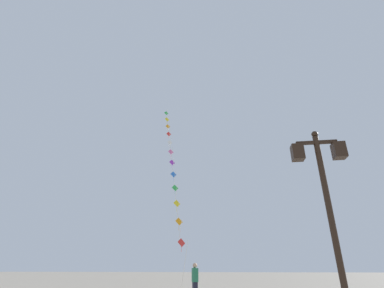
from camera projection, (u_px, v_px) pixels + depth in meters
The scene contains 3 objects.
twin_lantern_lamp_post at pixel (325, 187), 6.60m from camera, with size 1.26×0.28×4.71m.
kite_train at pixel (172, 162), 24.32m from camera, with size 4.79×12.39×18.43m.
kite_flyer at pixel (195, 281), 13.26m from camera, with size 0.37×0.62×1.71m.
Camera 1 is at (-0.44, -0.27, 1.53)m, focal length 26.23 mm.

